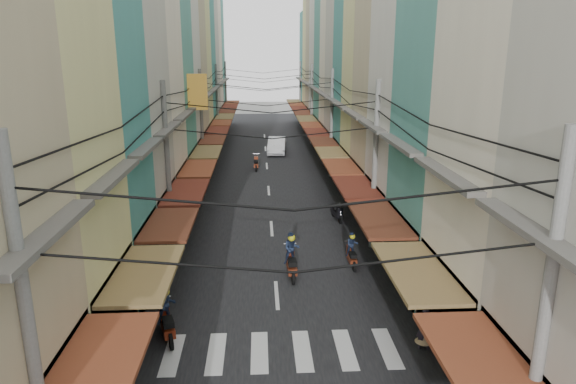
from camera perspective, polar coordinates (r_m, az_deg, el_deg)
name	(u,v)px	position (r m, az deg, el deg)	size (l,w,h in m)	color
ground	(275,274)	(22.75, -1.44, -9.14)	(160.00, 160.00, 0.00)	slate
road	(267,171)	(41.77, -2.33, 2.31)	(10.00, 80.00, 0.02)	black
sidewalk_left	(187,172)	(42.18, -11.20, 2.18)	(3.00, 80.00, 0.06)	slate
sidewalk_right	(346,170)	(42.36, 6.50, 2.44)	(3.00, 80.00, 0.06)	slate
crosswalk	(281,351)	(17.45, -0.78, -17.26)	(7.55, 2.40, 0.01)	silver
building_row_left	(152,46)	(37.96, -14.89, 15.39)	(7.80, 67.67, 23.70)	silver
building_row_right	(379,52)	(38.10, 10.03, 15.10)	(7.80, 68.98, 22.59)	teal
utility_poles	(267,94)	(35.82, -2.30, 10.80)	(10.20, 66.13, 8.20)	gray
white_car	(277,153)	(49.22, -1.24, 4.31)	(5.45, 2.14, 1.93)	silver
bicycle	(410,246)	(26.58, 13.45, -5.87)	(0.54, 1.43, 0.99)	black
moving_scooters	(274,232)	(26.14, -1.58, -4.51)	(8.06, 33.40, 2.00)	black
parked_scooters	(380,315)	(18.87, 10.19, -13.31)	(13.21, 12.87, 0.98)	black
pedestrians	(179,254)	(22.78, -12.01, -6.72)	(12.36, 20.49, 2.11)	#241E28
market_umbrella	(448,230)	(22.10, 17.38, -4.09)	(2.52, 2.52, 2.65)	#B2B2B7
traffic_sign	(437,272)	(19.20, 16.22, -8.58)	(0.10, 0.57, 2.58)	gray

